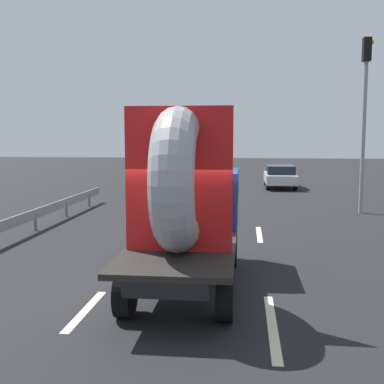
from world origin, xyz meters
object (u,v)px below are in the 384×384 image
(distant_sedan, at_px, (280,176))
(oncoming_car, at_px, (162,176))
(traffic_light, at_px, (365,102))
(flatbed_truck, at_px, (189,203))

(distant_sedan, height_order, oncoming_car, oncoming_car)
(distant_sedan, xyz_separation_m, traffic_light, (2.56, -9.38, 3.68))
(distant_sedan, relative_size, oncoming_car, 1.00)
(flatbed_truck, relative_size, oncoming_car, 1.32)
(traffic_light, xyz_separation_m, oncoming_car, (-9.59, 8.71, -3.67))
(distant_sedan, xyz_separation_m, oncoming_car, (-7.03, -0.67, 0.00))
(distant_sedan, bearing_deg, oncoming_car, -174.56)
(oncoming_car, bearing_deg, distant_sedan, 5.44)
(flatbed_truck, distance_m, traffic_light, 11.90)
(distant_sedan, distance_m, oncoming_car, 7.06)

